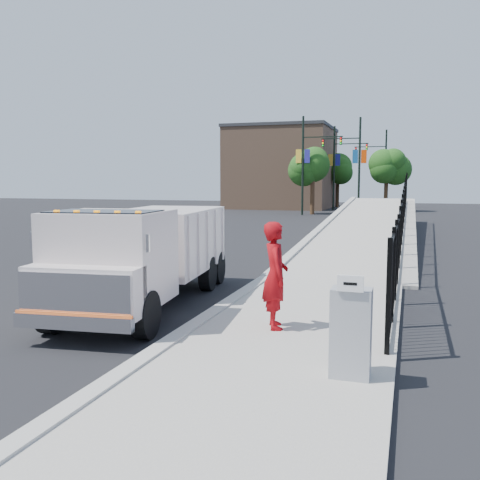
% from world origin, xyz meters
% --- Properties ---
extents(ground, '(120.00, 120.00, 0.00)m').
position_xyz_m(ground, '(0.00, 0.00, 0.00)').
color(ground, black).
rests_on(ground, ground).
extents(sidewalk, '(3.55, 12.00, 0.12)m').
position_xyz_m(sidewalk, '(1.93, -2.00, 0.06)').
color(sidewalk, '#9E998E').
rests_on(sidewalk, ground).
extents(curb, '(0.30, 12.00, 0.16)m').
position_xyz_m(curb, '(0.00, -2.00, 0.08)').
color(curb, '#ADAAA3').
rests_on(curb, ground).
extents(ramp, '(3.95, 24.06, 3.19)m').
position_xyz_m(ramp, '(2.12, 16.00, 0.00)').
color(ramp, '#9E998E').
rests_on(ramp, ground).
extents(iron_fence, '(0.10, 28.00, 1.80)m').
position_xyz_m(iron_fence, '(3.55, 12.00, 0.90)').
color(iron_fence, black).
rests_on(iron_fence, ground).
extents(truck, '(2.85, 6.91, 2.30)m').
position_xyz_m(truck, '(-1.82, 0.15, 1.30)').
color(truck, black).
rests_on(truck, ground).
extents(worker, '(0.71, 0.85, 1.98)m').
position_xyz_m(worker, '(1.50, -1.05, 1.11)').
color(worker, '#95080D').
rests_on(worker, sidewalk).
extents(utility_cabinet, '(0.55, 0.40, 1.25)m').
position_xyz_m(utility_cabinet, '(3.10, -3.15, 0.75)').
color(utility_cabinet, gray).
rests_on(utility_cabinet, sidewalk).
extents(arrow_sign, '(0.35, 0.04, 0.22)m').
position_xyz_m(arrow_sign, '(3.10, -3.37, 1.48)').
color(arrow_sign, white).
rests_on(arrow_sign, utility_cabinet).
extents(debris, '(0.33, 0.33, 0.08)m').
position_xyz_m(debris, '(2.75, 0.72, 0.16)').
color(debris, silver).
rests_on(debris, sidewalk).
extents(light_pole_0, '(3.77, 0.22, 8.00)m').
position_xyz_m(light_pole_0, '(-4.34, 32.90, 4.36)').
color(light_pole_0, black).
rests_on(light_pole_0, ground).
extents(light_pole_1, '(3.77, 0.22, 8.00)m').
position_xyz_m(light_pole_1, '(-0.61, 35.00, 4.36)').
color(light_pole_1, black).
rests_on(light_pole_1, ground).
extents(light_pole_2, '(3.78, 0.22, 8.00)m').
position_xyz_m(light_pole_2, '(-3.01, 41.72, 4.36)').
color(light_pole_2, black).
rests_on(light_pole_2, ground).
extents(light_pole_3, '(3.78, 0.22, 8.00)m').
position_xyz_m(light_pole_3, '(0.95, 46.99, 4.36)').
color(light_pole_3, black).
rests_on(light_pole_3, ground).
extents(tree_0, '(2.97, 2.97, 5.48)m').
position_xyz_m(tree_0, '(-4.02, 34.07, 3.96)').
color(tree_0, '#382314').
rests_on(tree_0, ground).
extents(tree_1, '(2.63, 2.63, 5.32)m').
position_xyz_m(tree_1, '(1.66, 40.27, 3.95)').
color(tree_1, '#382314').
rests_on(tree_1, ground).
extents(tree_2, '(2.94, 2.94, 5.47)m').
position_xyz_m(tree_2, '(-3.55, 46.60, 3.96)').
color(tree_2, '#382314').
rests_on(tree_2, ground).
extents(building, '(10.00, 10.00, 8.00)m').
position_xyz_m(building, '(-9.00, 44.00, 4.00)').
color(building, '#8C664C').
rests_on(building, ground).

